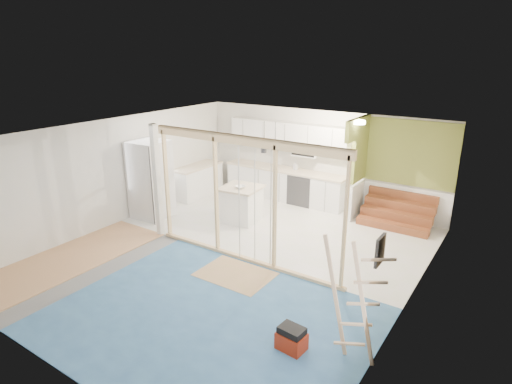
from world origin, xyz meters
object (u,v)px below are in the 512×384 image
Objects in this scene: fridge at (151,180)px; ladder at (353,302)px; island at (241,204)px; toolbox at (292,339)px.

fridge reaches higher than ladder.
island is 4.98m from toolbox.
toolbox is at bearing -52.35° from island.
fridge is 6.66m from ladder.
fridge reaches higher than island.
fridge is 1.11× the size of ladder.
ladder is at bearing -44.42° from island.
ladder is at bearing 25.73° from toolbox.
ladder is (4.19, -3.32, 0.47)m from island.
toolbox is 0.24× the size of ladder.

